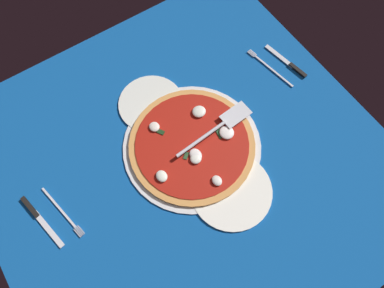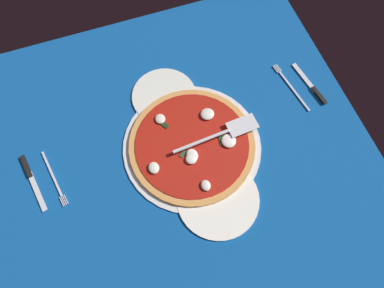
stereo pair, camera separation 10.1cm
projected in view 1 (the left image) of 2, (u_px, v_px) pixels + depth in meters
ground_plane at (186, 162)px, 101.26cm from camera, size 110.61×110.61×0.80cm
checker_pattern at (186, 162)px, 100.85cm from camera, size 110.61×110.61×0.10cm
pizza_pan at (192, 146)px, 102.29cm from camera, size 40.51×40.51×0.85cm
dinner_plate_left at (151, 104)px, 107.82cm from camera, size 20.04×20.04×1.00cm
dinner_plate_right at (231, 191)px, 96.86cm from camera, size 22.78×22.78×1.00cm
pizza at (192, 144)px, 101.21cm from camera, size 36.85×36.85×2.74cm
pizza_server at (216, 128)px, 100.68cm from camera, size 5.68×26.29×1.00cm
place_setting_near at (50, 215)px, 94.38cm from camera, size 21.68×15.65×1.40cm
place_setting_far at (280, 67)px, 113.43cm from camera, size 21.07×15.64×1.40cm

